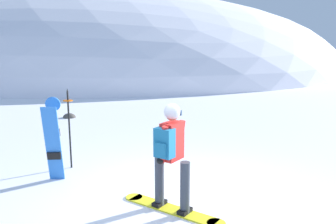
# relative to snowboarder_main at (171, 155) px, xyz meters

# --- Properties ---
(ground_plane) EXTENTS (300.00, 300.00, 0.00)m
(ground_plane) POSITION_rel_snowboarder_main_xyz_m (0.24, 0.28, -0.92)
(ground_plane) COLOR white
(ridge_peak_main) EXTENTS (43.74, 39.37, 14.78)m
(ridge_peak_main) POSITION_rel_snowboarder_main_xyz_m (-3.40, 31.40, -0.92)
(ridge_peak_main) COLOR white
(ridge_peak_main) RESTS_ON ground
(snowboarder_main) EXTENTS (1.51, 1.25, 1.71)m
(snowboarder_main) POSITION_rel_snowboarder_main_xyz_m (0.00, 0.00, 0.00)
(snowboarder_main) COLOR yellow
(snowboarder_main) RESTS_ON ground
(spare_snowboard) EXTENTS (0.28, 0.38, 1.63)m
(spare_snowboard) POSITION_rel_snowboarder_main_xyz_m (-2.11, 1.33, -0.09)
(spare_snowboard) COLOR blue
(spare_snowboard) RESTS_ON ground
(piste_marker_near) EXTENTS (0.20, 0.20, 1.71)m
(piste_marker_near) POSITION_rel_snowboarder_main_xyz_m (-1.97, 2.10, 0.06)
(piste_marker_near) COLOR black
(piste_marker_near) RESTS_ON ground
(rock_dark) EXTENTS (0.45, 0.39, 0.32)m
(rock_dark) POSITION_rel_snowboarder_main_xyz_m (-3.12, 7.33, -0.92)
(rock_dark) COLOR #4C4742
(rock_dark) RESTS_ON ground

